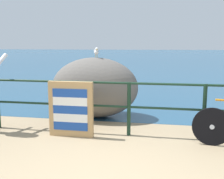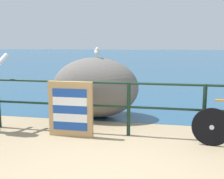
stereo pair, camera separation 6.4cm
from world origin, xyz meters
The scene contains 6 objects.
ground_plane centered at (0.00, 20.00, -0.05)m, with size 120.00×120.00×0.10m, color #937F60.
sea_surface centered at (0.00, 47.64, 0.00)m, with size 120.00×90.00×0.01m, color navy.
promenade_railing centered at (0.00, 1.80, 0.64)m, with size 8.21×0.07×1.02m.
folded_deckchair_stack centered at (-1.05, 1.54, 0.52)m, with size 0.84×0.10×1.04m.
breakwater_boulder_main centered at (-0.96, 3.00, 0.71)m, with size 2.05×1.32×1.41m.
seagull centered at (-0.92, 3.03, 1.55)m, with size 0.20×0.34×0.23m.
Camera 2 is at (0.64, -3.14, 1.70)m, focal length 43.59 mm.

